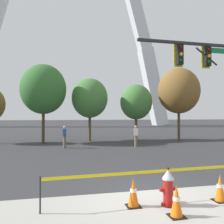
{
  "coord_description": "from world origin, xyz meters",
  "views": [
    {
      "loc": [
        -2.55,
        -6.72,
        2.31
      ],
      "look_at": [
        0.05,
        5.0,
        2.5
      ],
      "focal_mm": 37.67,
      "sensor_mm": 36.0,
      "label": 1
    }
  ],
  "objects_px": {
    "traffic_cone_mid_sidewalk": "(220,188)",
    "pedestrian_walking_left": "(65,137)",
    "traffic_cone_curb_edge": "(133,193)",
    "monument_arch": "(72,19)",
    "traffic_cone_by_hydrant": "(176,201)",
    "pedestrian_standing_center": "(136,136)",
    "fire_hydrant": "(168,188)",
    "traffic_signal_gantry": "(212,78)"
  },
  "relations": [
    {
      "from": "fire_hydrant",
      "to": "traffic_signal_gantry",
      "type": "xyz_separation_m",
      "value": [
        4.2,
        4.01,
        3.6
      ]
    },
    {
      "from": "traffic_cone_curb_edge",
      "to": "pedestrian_standing_center",
      "type": "bearing_deg",
      "value": 71.39
    },
    {
      "from": "pedestrian_standing_center",
      "to": "traffic_cone_by_hydrant",
      "type": "bearing_deg",
      "value": -103.89
    },
    {
      "from": "fire_hydrant",
      "to": "traffic_cone_mid_sidewalk",
      "type": "relative_size",
      "value": 1.36
    },
    {
      "from": "fire_hydrant",
      "to": "traffic_cone_curb_edge",
      "type": "height_order",
      "value": "fire_hydrant"
    },
    {
      "from": "traffic_signal_gantry",
      "to": "traffic_cone_mid_sidewalk",
      "type": "bearing_deg",
      "value": -123.72
    },
    {
      "from": "traffic_cone_by_hydrant",
      "to": "pedestrian_walking_left",
      "type": "xyz_separation_m",
      "value": [
        -2.28,
        12.11,
        0.46
      ]
    },
    {
      "from": "traffic_cone_mid_sidewalk",
      "to": "monument_arch",
      "type": "relative_size",
      "value": 0.01
    },
    {
      "from": "fire_hydrant",
      "to": "traffic_cone_mid_sidewalk",
      "type": "xyz_separation_m",
      "value": [
        1.51,
        -0.02,
        -0.11
      ]
    },
    {
      "from": "traffic_cone_mid_sidewalk",
      "to": "traffic_cone_curb_edge",
      "type": "relative_size",
      "value": 1.0
    },
    {
      "from": "monument_arch",
      "to": "traffic_signal_gantry",
      "type": "bearing_deg",
      "value": -84.22
    },
    {
      "from": "monument_arch",
      "to": "pedestrian_standing_center",
      "type": "relative_size",
      "value": 34.79
    },
    {
      "from": "fire_hydrant",
      "to": "pedestrian_walking_left",
      "type": "relative_size",
      "value": 0.62
    },
    {
      "from": "traffic_cone_mid_sidewalk",
      "to": "pedestrian_walking_left",
      "type": "xyz_separation_m",
      "value": [
        -3.9,
        11.47,
        0.46
      ]
    },
    {
      "from": "traffic_cone_curb_edge",
      "to": "monument_arch",
      "type": "height_order",
      "value": "monument_arch"
    },
    {
      "from": "traffic_cone_curb_edge",
      "to": "monument_arch",
      "type": "distance_m",
      "value": 52.5
    },
    {
      "from": "fire_hydrant",
      "to": "monument_arch",
      "type": "relative_size",
      "value": 0.02
    },
    {
      "from": "traffic_cone_by_hydrant",
      "to": "traffic_cone_mid_sidewalk",
      "type": "xyz_separation_m",
      "value": [
        1.62,
        0.64,
        0.0
      ]
    },
    {
      "from": "traffic_cone_by_hydrant",
      "to": "pedestrian_walking_left",
      "type": "distance_m",
      "value": 12.33
    },
    {
      "from": "monument_arch",
      "to": "traffic_cone_curb_edge",
      "type": "bearing_deg",
      "value": -90.88
    },
    {
      "from": "traffic_cone_curb_edge",
      "to": "traffic_cone_mid_sidewalk",
      "type": "bearing_deg",
      "value": -3.51
    },
    {
      "from": "monument_arch",
      "to": "traffic_cone_mid_sidewalk",
      "type": "bearing_deg",
      "value": -87.96
    },
    {
      "from": "pedestrian_standing_center",
      "to": "pedestrian_walking_left",
      "type": "bearing_deg",
      "value": 175.04
    },
    {
      "from": "traffic_signal_gantry",
      "to": "monument_arch",
      "type": "height_order",
      "value": "monument_arch"
    },
    {
      "from": "monument_arch",
      "to": "pedestrian_walking_left",
      "type": "relative_size",
      "value": 34.79
    },
    {
      "from": "traffic_cone_by_hydrant",
      "to": "traffic_cone_mid_sidewalk",
      "type": "height_order",
      "value": "same"
    },
    {
      "from": "fire_hydrant",
      "to": "traffic_cone_curb_edge",
      "type": "relative_size",
      "value": 1.36
    },
    {
      "from": "fire_hydrant",
      "to": "traffic_cone_by_hydrant",
      "type": "relative_size",
      "value": 1.36
    },
    {
      "from": "monument_arch",
      "to": "pedestrian_walking_left",
      "type": "height_order",
      "value": "monument_arch"
    },
    {
      "from": "fire_hydrant",
      "to": "pedestrian_walking_left",
      "type": "xyz_separation_m",
      "value": [
        -2.39,
        11.45,
        0.35
      ]
    },
    {
      "from": "traffic_cone_by_hydrant",
      "to": "pedestrian_standing_center",
      "type": "bearing_deg",
      "value": 76.11
    },
    {
      "from": "fire_hydrant",
      "to": "traffic_cone_by_hydrant",
      "type": "bearing_deg",
      "value": -99.66
    },
    {
      "from": "traffic_cone_curb_edge",
      "to": "pedestrian_walking_left",
      "type": "relative_size",
      "value": 0.46
    },
    {
      "from": "pedestrian_walking_left",
      "to": "pedestrian_standing_center",
      "type": "bearing_deg",
      "value": -4.96
    },
    {
      "from": "traffic_cone_mid_sidewalk",
      "to": "traffic_cone_curb_edge",
      "type": "distance_m",
      "value": 2.4
    },
    {
      "from": "fire_hydrant",
      "to": "traffic_signal_gantry",
      "type": "bearing_deg",
      "value": 43.68
    },
    {
      "from": "traffic_cone_curb_edge",
      "to": "traffic_signal_gantry",
      "type": "height_order",
      "value": "traffic_signal_gantry"
    },
    {
      "from": "fire_hydrant",
      "to": "monument_arch",
      "type": "xyz_separation_m",
      "value": [
        -0.16,
        47.09,
        23.36
      ]
    },
    {
      "from": "traffic_signal_gantry",
      "to": "pedestrian_standing_center",
      "type": "bearing_deg",
      "value": 101.55
    },
    {
      "from": "traffic_signal_gantry",
      "to": "pedestrian_walking_left",
      "type": "distance_m",
      "value": 10.46
    },
    {
      "from": "fire_hydrant",
      "to": "pedestrian_walking_left",
      "type": "height_order",
      "value": "pedestrian_walking_left"
    },
    {
      "from": "traffic_signal_gantry",
      "to": "pedestrian_standing_center",
      "type": "relative_size",
      "value": 3.77
    }
  ]
}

